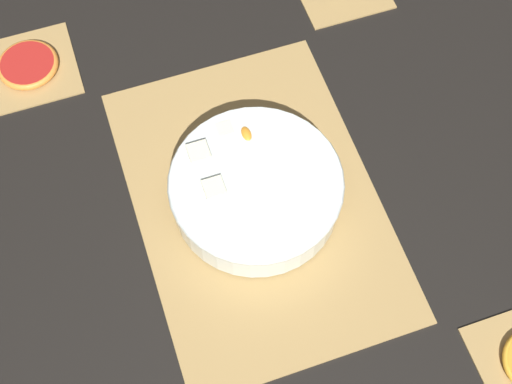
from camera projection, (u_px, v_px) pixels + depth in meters
name	position (u px, v px, depth m)	size (l,w,h in m)	color
ground_plane	(256.00, 201.00, 1.07)	(6.00, 6.00, 0.00)	black
bamboo_mat_center	(256.00, 201.00, 1.06)	(0.52, 0.35, 0.01)	#A8844C
coaster_mat_far_right	(29.00, 68.00, 1.17)	(0.15, 0.15, 0.01)	#A8844C
fruit_salad_bowl	(255.00, 188.00, 1.03)	(0.25, 0.25, 0.07)	silver
grapefruit_slice	(28.00, 65.00, 1.16)	(0.10, 0.10, 0.01)	#B2231E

